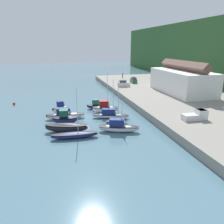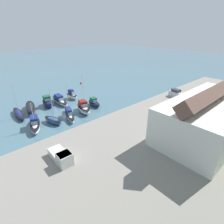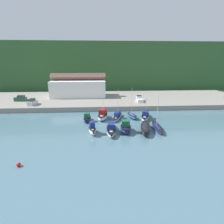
{
  "view_description": "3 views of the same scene",
  "coord_description": "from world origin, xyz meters",
  "px_view_note": "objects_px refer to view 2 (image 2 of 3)",
  "views": [
    {
      "loc": [
        46.08,
        -5.57,
        15.37
      ],
      "look_at": [
        2.85,
        5.8,
        1.65
      ],
      "focal_mm": 35.0,
      "sensor_mm": 36.0,
      "label": 1
    },
    {
      "loc": [
        19.53,
        40.09,
        19.0
      ],
      "look_at": [
        -4.98,
        12.95,
        1.7
      ],
      "focal_mm": 28.0,
      "sensor_mm": 36.0,
      "label": 2
    },
    {
      "loc": [
        -2.41,
        -41.41,
        15.98
      ],
      "look_at": [
        0.67,
        7.8,
        1.41
      ],
      "focal_mm": 28.0,
      "sensor_mm": 36.0,
      "label": 3
    }
  ],
  "objects_px": {
    "moored_boat_0": "(94,103)",
    "moored_boat_9": "(19,114)",
    "pickup_truck_0": "(62,156)",
    "moored_boat_4": "(35,124)",
    "moored_boat_8": "(31,108)",
    "moored_boat_1": "(84,108)",
    "moored_boat_6": "(60,100)",
    "parked_car_0": "(176,94)",
    "moored_boat_2": "(69,114)",
    "moored_boat_3": "(53,120)",
    "parked_car_1": "(208,94)",
    "moored_boat_7": "(48,103)",
    "mooring_buoy_0": "(81,83)",
    "moored_boat_5": "(72,96)"
  },
  "relations": [
    {
      "from": "moored_boat_8",
      "to": "parked_car_1",
      "type": "xyz_separation_m",
      "value": [
        -39.7,
        27.58,
        1.64
      ]
    },
    {
      "from": "moored_boat_3",
      "to": "pickup_truck_0",
      "type": "bearing_deg",
      "value": 53.84
    },
    {
      "from": "moored_boat_0",
      "to": "pickup_truck_0",
      "type": "height_order",
      "value": "pickup_truck_0"
    },
    {
      "from": "moored_boat_3",
      "to": "pickup_truck_0",
      "type": "distance_m",
      "value": 15.52
    },
    {
      "from": "moored_boat_8",
      "to": "moored_boat_5",
      "type": "bearing_deg",
      "value": -162.71
    },
    {
      "from": "moored_boat_5",
      "to": "moored_boat_1",
      "type": "bearing_deg",
      "value": 64.65
    },
    {
      "from": "pickup_truck_0",
      "to": "moored_boat_7",
      "type": "bearing_deg",
      "value": -107.54
    },
    {
      "from": "moored_boat_1",
      "to": "moored_boat_2",
      "type": "xyz_separation_m",
      "value": [
        4.15,
        0.1,
        -0.35
      ]
    },
    {
      "from": "moored_boat_9",
      "to": "parked_car_1",
      "type": "xyz_separation_m",
      "value": [
        -42.9,
        26.42,
        1.94
      ]
    },
    {
      "from": "parked_car_0",
      "to": "moored_boat_6",
      "type": "bearing_deg",
      "value": -32.35
    },
    {
      "from": "moored_boat_5",
      "to": "moored_boat_4",
      "type": "bearing_deg",
      "value": 22.43
    },
    {
      "from": "moored_boat_8",
      "to": "moored_boat_9",
      "type": "distance_m",
      "value": 3.42
    },
    {
      "from": "moored_boat_0",
      "to": "pickup_truck_0",
      "type": "bearing_deg",
      "value": 46.58
    },
    {
      "from": "parked_car_1",
      "to": "mooring_buoy_0",
      "type": "bearing_deg",
      "value": -153.29
    },
    {
      "from": "moored_boat_0",
      "to": "moored_boat_7",
      "type": "relative_size",
      "value": 0.94
    },
    {
      "from": "moored_boat_6",
      "to": "mooring_buoy_0",
      "type": "xyz_separation_m",
      "value": [
        -15.3,
        -12.74,
        -0.53
      ]
    },
    {
      "from": "moored_boat_0",
      "to": "moored_boat_3",
      "type": "bearing_deg",
      "value": 12.2
    },
    {
      "from": "moored_boat_5",
      "to": "moored_boat_6",
      "type": "relative_size",
      "value": 0.52
    },
    {
      "from": "moored_boat_6",
      "to": "parked_car_0",
      "type": "relative_size",
      "value": 1.95
    },
    {
      "from": "moored_boat_3",
      "to": "parked_car_0",
      "type": "relative_size",
      "value": 1.99
    },
    {
      "from": "moored_boat_6",
      "to": "moored_boat_8",
      "type": "height_order",
      "value": "moored_boat_6"
    },
    {
      "from": "moored_boat_1",
      "to": "moored_boat_0",
      "type": "bearing_deg",
      "value": -148.74
    },
    {
      "from": "moored_boat_0",
      "to": "moored_boat_5",
      "type": "relative_size",
      "value": 1.1
    },
    {
      "from": "parked_car_1",
      "to": "moored_boat_7",
      "type": "bearing_deg",
      "value": -123.75
    },
    {
      "from": "moored_boat_4",
      "to": "moored_boat_8",
      "type": "relative_size",
      "value": 0.96
    },
    {
      "from": "moored_boat_2",
      "to": "pickup_truck_0",
      "type": "distance_m",
      "value": 17.65
    },
    {
      "from": "moored_boat_1",
      "to": "moored_boat_6",
      "type": "bearing_deg",
      "value": -65.29
    },
    {
      "from": "moored_boat_7",
      "to": "moored_boat_5",
      "type": "bearing_deg",
      "value": -169.91
    },
    {
      "from": "moored_boat_2",
      "to": "moored_boat_5",
      "type": "bearing_deg",
      "value": -104.56
    },
    {
      "from": "moored_boat_9",
      "to": "pickup_truck_0",
      "type": "relative_size",
      "value": 1.83
    },
    {
      "from": "moored_boat_7",
      "to": "moored_boat_8",
      "type": "height_order",
      "value": "moored_boat_7"
    },
    {
      "from": "moored_boat_1",
      "to": "moored_boat_8",
      "type": "distance_m",
      "value": 13.66
    },
    {
      "from": "moored_boat_4",
      "to": "parked_car_1",
      "type": "relative_size",
      "value": 1.82
    },
    {
      "from": "moored_boat_4",
      "to": "mooring_buoy_0",
      "type": "height_order",
      "value": "moored_boat_4"
    },
    {
      "from": "moored_boat_0",
      "to": "pickup_truck_0",
      "type": "distance_m",
      "value": 24.2
    },
    {
      "from": "moored_boat_4",
      "to": "moored_boat_0",
      "type": "bearing_deg",
      "value": -157.0
    },
    {
      "from": "moored_boat_9",
      "to": "parked_car_0",
      "type": "relative_size",
      "value": 1.99
    },
    {
      "from": "moored_boat_2",
      "to": "moored_boat_9",
      "type": "height_order",
      "value": "moored_boat_9"
    },
    {
      "from": "moored_boat_8",
      "to": "moored_boat_0",
      "type": "bearing_deg",
      "value": 164.49
    },
    {
      "from": "moored_boat_0",
      "to": "moored_boat_6",
      "type": "distance_m",
      "value": 10.09
    },
    {
      "from": "moored_boat_3",
      "to": "mooring_buoy_0",
      "type": "distance_m",
      "value": 31.39
    },
    {
      "from": "moored_boat_0",
      "to": "moored_boat_9",
      "type": "relative_size",
      "value": 0.56
    },
    {
      "from": "moored_boat_4",
      "to": "moored_boat_9",
      "type": "xyz_separation_m",
      "value": [
        0.9,
        -8.08,
        -0.32
      ]
    },
    {
      "from": "moored_boat_7",
      "to": "pickup_truck_0",
      "type": "height_order",
      "value": "pickup_truck_0"
    },
    {
      "from": "moored_boat_1",
      "to": "moored_boat_4",
      "type": "distance_m",
      "value": 12.06
    },
    {
      "from": "moored_boat_2",
      "to": "moored_boat_0",
      "type": "bearing_deg",
      "value": -151.63
    },
    {
      "from": "moored_boat_6",
      "to": "moored_boat_1",
      "type": "bearing_deg",
      "value": 103.67
    },
    {
      "from": "moored_boat_3",
      "to": "pickup_truck_0",
      "type": "relative_size",
      "value": 1.84
    },
    {
      "from": "parked_car_1",
      "to": "pickup_truck_0",
      "type": "distance_m",
      "value": 43.65
    },
    {
      "from": "moored_boat_9",
      "to": "moored_boat_6",
      "type": "bearing_deg",
      "value": -171.91
    }
  ]
}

